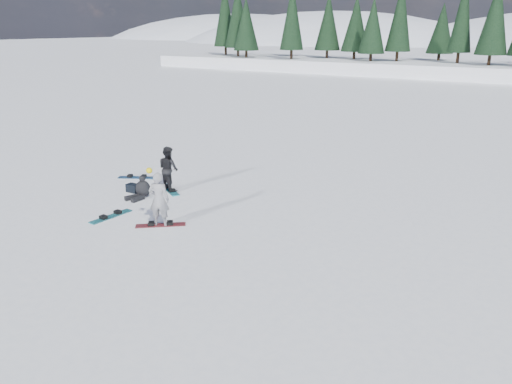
# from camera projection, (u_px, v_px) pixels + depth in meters

# --- Properties ---
(ground) EXTENTS (420.00, 420.00, 0.00)m
(ground) POSITION_uv_depth(u_px,v_px,m) (209.00, 232.00, 14.68)
(ground) COLOR white
(ground) RESTS_ON ground
(alpine_backdrop) EXTENTS (412.50, 227.00, 53.20)m
(alpine_backdrop) POSITION_uv_depth(u_px,v_px,m) (502.00, 84.00, 177.69)
(alpine_backdrop) COLOR white
(alpine_backdrop) RESTS_ON ground
(snowboarder_woman) EXTENTS (0.72, 0.62, 1.83)m
(snowboarder_woman) POSITION_uv_depth(u_px,v_px,m) (159.00, 199.00, 14.85)
(snowboarder_woman) COLOR #9A999E
(snowboarder_woman) RESTS_ON ground
(snowboarder_man) EXTENTS (0.93, 0.80, 1.65)m
(snowboarder_man) POSITION_uv_depth(u_px,v_px,m) (169.00, 169.00, 18.11)
(snowboarder_man) COLOR black
(snowboarder_man) RESTS_ON ground
(seated_rider) EXTENTS (0.65, 0.98, 0.78)m
(seated_rider) POSITION_uv_depth(u_px,v_px,m) (142.00, 189.00, 17.54)
(seated_rider) COLOR black
(seated_rider) RESTS_ON ground
(gear_bag) EXTENTS (0.46, 0.32, 0.30)m
(gear_bag) POSITION_uv_depth(u_px,v_px,m) (133.00, 188.00, 18.13)
(gear_bag) COLOR black
(gear_bag) RESTS_ON ground
(snowboard_woman) EXTENTS (1.35, 1.15, 0.03)m
(snowboard_woman) POSITION_uv_depth(u_px,v_px,m) (161.00, 225.00, 15.11)
(snowboard_woman) COLOR maroon
(snowboard_woman) RESTS_ON ground
(snowboard_man) EXTENTS (1.43, 1.01, 0.03)m
(snowboard_man) POSITION_uv_depth(u_px,v_px,m) (170.00, 190.00, 18.36)
(snowboard_man) COLOR teal
(snowboard_man) RESTS_ON ground
(snowboard_loose_a) EXTENTS (0.40, 1.52, 0.03)m
(snowboard_loose_a) POSITION_uv_depth(u_px,v_px,m) (111.00, 216.00, 15.80)
(snowboard_loose_a) COLOR teal
(snowboard_loose_a) RESTS_ON ground
(snowboard_loose_c) EXTENTS (1.46, 0.94, 0.03)m
(snowboard_loose_c) POSITION_uv_depth(u_px,v_px,m) (137.00, 178.00, 19.86)
(snowboard_loose_c) COLOR navy
(snowboard_loose_c) RESTS_ON ground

